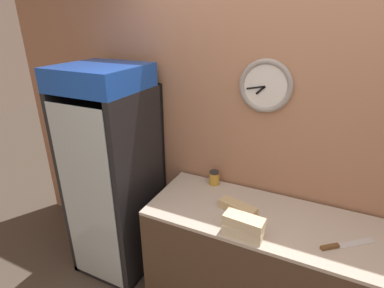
# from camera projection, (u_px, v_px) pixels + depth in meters

# --- Properties ---
(wall_back) EXTENTS (5.20, 0.10, 2.70)m
(wall_back) POSITION_uv_depth(u_px,v_px,m) (280.00, 137.00, 2.24)
(wall_back) COLOR #AD7A5B
(wall_back) RESTS_ON ground_plane
(prep_counter) EXTENTS (1.63, 0.67, 0.89)m
(prep_counter) POSITION_uv_depth(u_px,v_px,m) (257.00, 265.00, 2.28)
(prep_counter) COLOR #4C3828
(prep_counter) RESTS_ON ground_plane
(beverage_cooler) EXTENTS (0.62, 0.68, 1.86)m
(beverage_cooler) POSITION_uv_depth(u_px,v_px,m) (116.00, 164.00, 2.60)
(beverage_cooler) COLOR black
(beverage_cooler) RESTS_ON ground_plane
(sandwich_stack_bottom) EXTENTS (0.26, 0.12, 0.07)m
(sandwich_stack_bottom) POSITION_uv_depth(u_px,v_px,m) (243.00, 231.00, 1.90)
(sandwich_stack_bottom) COLOR beige
(sandwich_stack_bottom) RESTS_ON prep_counter
(sandwich_stack_middle) EXTENTS (0.26, 0.13, 0.07)m
(sandwich_stack_middle) POSITION_uv_depth(u_px,v_px,m) (244.00, 222.00, 1.87)
(sandwich_stack_middle) COLOR beige
(sandwich_stack_middle) RESTS_ON sandwich_stack_bottom
(sandwich_flat_left) EXTENTS (0.29, 0.16, 0.06)m
(sandwich_flat_left) POSITION_uv_depth(u_px,v_px,m) (238.00, 208.00, 2.14)
(sandwich_flat_left) COLOR tan
(sandwich_flat_left) RESTS_ON prep_counter
(chefs_knife) EXTENTS (0.31, 0.26, 0.02)m
(chefs_knife) POSITION_uv_depth(u_px,v_px,m) (340.00, 245.00, 1.82)
(chefs_knife) COLOR silver
(chefs_knife) RESTS_ON prep_counter
(condiment_jar) EXTENTS (0.09, 0.09, 0.12)m
(condiment_jar) POSITION_uv_depth(u_px,v_px,m) (214.00, 178.00, 2.49)
(condiment_jar) COLOR gold
(condiment_jar) RESTS_ON prep_counter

